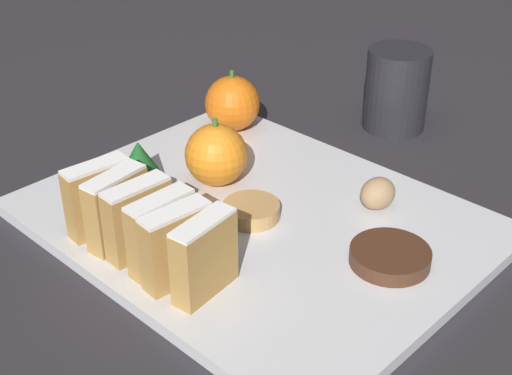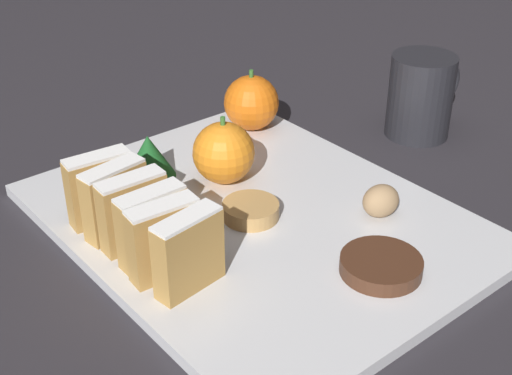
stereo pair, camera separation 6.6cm
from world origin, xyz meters
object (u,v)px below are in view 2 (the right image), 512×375
at_px(orange_near, 251,103).
at_px(walnut, 381,201).
at_px(coffee_mug, 421,96).
at_px(orange_far, 224,153).
at_px(chocolate_cookie, 381,265).

bearing_deg(orange_near, walnut, -96.63).
relative_size(orange_near, coffee_mug, 0.67).
height_order(orange_near, orange_far, same).
bearing_deg(walnut, orange_near, 83.37).
height_order(walnut, chocolate_cookie, walnut).
bearing_deg(walnut, chocolate_cookie, -137.51).
relative_size(orange_far, walnut, 1.89).
xyz_separation_m(orange_far, coffee_mug, (0.26, -0.04, 0.01)).
bearing_deg(coffee_mug, walnut, -150.34).
bearing_deg(chocolate_cookie, orange_far, 92.01).
bearing_deg(orange_near, chocolate_cookie, -107.98).
distance_m(orange_far, coffee_mug, 0.26).
height_order(orange_near, coffee_mug, coffee_mug).
xyz_separation_m(orange_near, chocolate_cookie, (-0.09, -0.29, -0.03)).
bearing_deg(orange_far, orange_near, 38.06).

